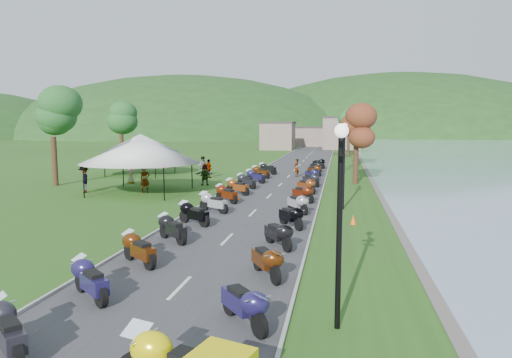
{
  "coord_description": "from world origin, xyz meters",
  "views": [
    {
      "loc": [
        4.77,
        -8.9,
        5.07
      ],
      "look_at": [
        -0.77,
        21.15,
        1.3
      ],
      "focal_mm": 32.0,
      "sensor_mm": 36.0,
      "label": 1
    }
  ],
  "objects_px": {
    "streetlamp_near": "(339,230)",
    "pedestrian_b": "(203,176)",
    "pedestrian_c": "(85,193)",
    "pedestrian_a": "(145,193)",
    "vendor_tent_main": "(141,166)"
  },
  "relations": [
    {
      "from": "vendor_tent_main",
      "to": "pedestrian_c",
      "type": "xyz_separation_m",
      "value": [
        -4.16,
        -0.71,
        -2.0
      ]
    },
    {
      "from": "streetlamp_near",
      "to": "pedestrian_b",
      "type": "distance_m",
      "value": 33.56
    },
    {
      "from": "streetlamp_near",
      "to": "pedestrian_b",
      "type": "height_order",
      "value": "streetlamp_near"
    },
    {
      "from": "vendor_tent_main",
      "to": "pedestrian_b",
      "type": "distance_m",
      "value": 11.25
    },
    {
      "from": "pedestrian_b",
      "to": "pedestrian_c",
      "type": "bearing_deg",
      "value": 57.61
    },
    {
      "from": "streetlamp_near",
      "to": "pedestrian_b",
      "type": "bearing_deg",
      "value": 112.78
    },
    {
      "from": "pedestrian_b",
      "to": "pedestrian_a",
      "type": "bearing_deg",
      "value": 77.25
    },
    {
      "from": "vendor_tent_main",
      "to": "pedestrian_c",
      "type": "distance_m",
      "value": 4.67
    },
    {
      "from": "pedestrian_a",
      "to": "pedestrian_b",
      "type": "distance_m",
      "value": 11.02
    },
    {
      "from": "streetlamp_near",
      "to": "pedestrian_a",
      "type": "height_order",
      "value": "streetlamp_near"
    },
    {
      "from": "streetlamp_near",
      "to": "pedestrian_a",
      "type": "bearing_deg",
      "value": 125.01
    },
    {
      "from": "pedestrian_a",
      "to": "streetlamp_near",
      "type": "bearing_deg",
      "value": -99.15
    },
    {
      "from": "pedestrian_a",
      "to": "pedestrian_b",
      "type": "bearing_deg",
      "value": 40.84
    },
    {
      "from": "pedestrian_b",
      "to": "streetlamp_near",
      "type": "bearing_deg",
      "value": 105.04
    },
    {
      "from": "pedestrian_b",
      "to": "pedestrian_c",
      "type": "xyz_separation_m",
      "value": [
        -5.37,
        -11.71,
        0.0
      ]
    }
  ]
}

